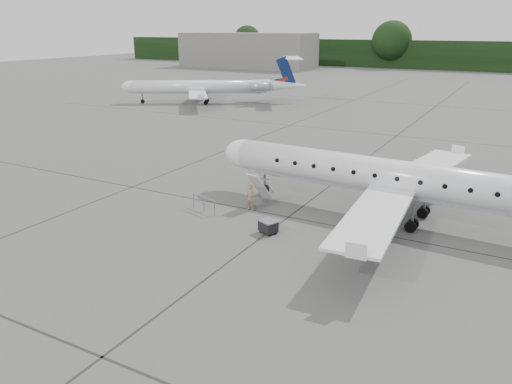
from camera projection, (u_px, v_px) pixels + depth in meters
The scene contains 9 objects.
ground at pixel (375, 263), 26.01m from camera, with size 320.00×320.00×0.00m, color #595956.
treeline at pixel (512, 57), 133.07m from camera, with size 260.00×4.00×8.00m, color black.
terminal_building at pixel (247, 50), 147.89m from camera, with size 40.00×14.00×10.00m, color slate.
main_regional_jet at pixel (406, 162), 30.57m from camera, with size 30.05×21.63×7.70m, color white, non-canonical shape.
airstair at pixel (260, 188), 34.18m from camera, with size 0.85×2.23×2.41m, color white, non-canonical shape.
passenger at pixel (250, 197), 33.26m from camera, with size 0.67×0.44×1.83m, color #967D52.
safety_railing at pixel (204, 204), 33.15m from camera, with size 2.20×0.08×1.00m, color gray, non-canonical shape.
baggage_cart at pixel (268, 226), 29.65m from camera, with size 0.99×0.80×0.86m, color black, non-canonical shape.
bg_regional_left at pixel (200, 80), 79.18m from camera, with size 27.62×19.89×7.25m, color white, non-canonical shape.
Camera 1 is at (5.82, -23.61, 11.72)m, focal length 35.00 mm.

